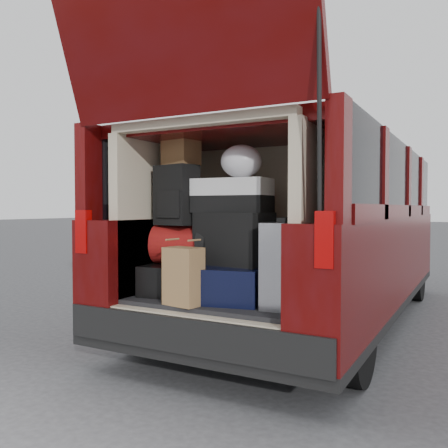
{
  "coord_description": "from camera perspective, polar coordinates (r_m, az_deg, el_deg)",
  "views": [
    {
      "loc": [
        1.57,
        -2.76,
        1.19
      ],
      "look_at": [
        -0.03,
        0.2,
        1.07
      ],
      "focal_mm": 38.0,
      "sensor_mm": 36.0,
      "label": 1
    }
  ],
  "objects": [
    {
      "name": "ground",
      "position": [
        3.39,
        -1.19,
        -18.51
      ],
      "size": [
        80.0,
        80.0,
        0.0
      ],
      "primitive_type": "plane",
      "color": "#38383B",
      "rests_on": "ground"
    },
    {
      "name": "minivan",
      "position": [
        4.88,
        9.67,
        -1.29
      ],
      "size": [
        1.9,
        5.35,
        2.77
      ],
      "color": "black",
      "rests_on": "ground"
    },
    {
      "name": "load_floor",
      "position": [
        3.54,
        1.07,
        -12.96
      ],
      "size": [
        1.24,
        1.05,
        0.55
      ],
      "primitive_type": "cube",
      "color": "black",
      "rests_on": "ground"
    },
    {
      "name": "black_hardshell",
      "position": [
        3.57,
        -5.51,
        -6.53
      ],
      "size": [
        0.46,
        0.59,
        0.22
      ],
      "primitive_type": "cube",
      "rotation": [
        0.0,
        0.0,
        0.12
      ],
      "color": "black",
      "rests_on": "load_floor"
    },
    {
      "name": "navy_hardshell",
      "position": [
        3.29,
        1.02,
        -7.09
      ],
      "size": [
        0.54,
        0.62,
        0.24
      ],
      "primitive_type": "cube",
      "rotation": [
        0.0,
        0.0,
        0.2
      ],
      "color": "black",
      "rests_on": "load_floor"
    },
    {
      "name": "silver_roller",
      "position": [
        3.06,
        7.23,
        -4.89
      ],
      "size": [
        0.27,
        0.39,
        0.54
      ],
      "primitive_type": "cube",
      "rotation": [
        0.0,
        0.0,
        0.12
      ],
      "color": "silver",
      "rests_on": "load_floor"
    },
    {
      "name": "kraft_bag",
      "position": [
        3.12,
        -4.91,
        -6.29
      ],
      "size": [
        0.27,
        0.2,
        0.38
      ],
      "primitive_type": "cube",
      "rotation": [
        0.0,
        0.0,
        -0.17
      ],
      "color": "#956B43",
      "rests_on": "load_floor"
    },
    {
      "name": "red_duffel",
      "position": [
        3.53,
        -4.85,
        -2.46
      ],
      "size": [
        0.49,
        0.38,
        0.29
      ],
      "primitive_type": "cube",
      "rotation": [
        0.0,
        0.0,
        0.21
      ],
      "color": "maroon",
      "rests_on": "black_hardshell"
    },
    {
      "name": "black_soft_case",
      "position": [
        3.32,
        1.2,
        -1.78
      ],
      "size": [
        0.54,
        0.37,
        0.36
      ],
      "primitive_type": "cube",
      "rotation": [
        0.0,
        0.0,
        -0.14
      ],
      "color": "black",
      "rests_on": "navy_hardshell"
    },
    {
      "name": "backpack",
      "position": [
        3.48,
        -5.75,
        3.46
      ],
      "size": [
        0.34,
        0.24,
        0.44
      ],
      "primitive_type": "cube",
      "rotation": [
        0.0,
        0.0,
        -0.2
      ],
      "color": "black",
      "rests_on": "red_duffel"
    },
    {
      "name": "twotone_duffel",
      "position": [
        3.35,
        1.0,
        3.43
      ],
      "size": [
        0.55,
        0.3,
        0.24
      ],
      "primitive_type": "cube",
      "rotation": [
        0.0,
        0.0,
        0.05
      ],
      "color": "silver",
      "rests_on": "black_soft_case"
    },
    {
      "name": "grocery_sack_lower",
      "position": [
        3.57,
        -5.19,
        8.67
      ],
      "size": [
        0.26,
        0.23,
        0.21
      ],
      "primitive_type": "cube",
      "rotation": [
        0.0,
        0.0,
        -0.17
      ],
      "color": "brown",
      "rests_on": "backpack"
    },
    {
      "name": "plastic_bag_center",
      "position": [
        3.3,
        2.09,
        7.53
      ],
      "size": [
        0.33,
        0.31,
        0.23
      ],
      "primitive_type": "ellipsoid",
      "rotation": [
        0.0,
        0.0,
        0.17
      ],
      "color": "white",
      "rests_on": "twotone_duffel"
    }
  ]
}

